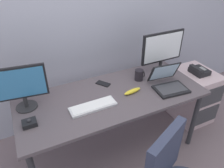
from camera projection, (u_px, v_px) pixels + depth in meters
The scene contains 13 objects.
ground_plane at pixel (112, 148), 2.43m from camera, with size 8.00×8.00×0.00m, color slate.
back_wall at pixel (81, 5), 2.22m from camera, with size 6.00×0.10×2.80m, color #9DA0B3.
desk at pixel (112, 101), 2.07m from camera, with size 1.76×0.76×0.73m.
file_cabinet at pixel (192, 95), 2.72m from camera, with size 0.42×0.53×0.66m.
desk_phone at pixel (199, 71), 2.50m from camera, with size 0.17×0.20×0.09m.
monitor_main at pixel (162, 50), 2.25m from camera, with size 0.49×0.18×0.46m.
monitor_side at pixel (21, 86), 1.75m from camera, with size 0.42×0.18×0.40m.
keyboard at pixel (93, 106), 1.86m from camera, with size 0.41×0.14×0.03m.
laptop at pixel (168, 83), 2.11m from camera, with size 0.34×0.34×0.22m.
trackball_mouse at pixel (29, 123), 1.67m from camera, with size 0.11×0.09×0.07m.
coffee_mug at pixel (139, 75), 2.23m from camera, with size 0.10×0.09×0.11m.
cell_phone at pixel (103, 84), 2.18m from camera, with size 0.07×0.14×0.01m, color black.
banana at pixel (132, 91), 2.04m from camera, with size 0.19×0.04×0.04m, color yellow.
Camera 1 is at (-0.72, -1.49, 1.91)m, focal length 34.57 mm.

